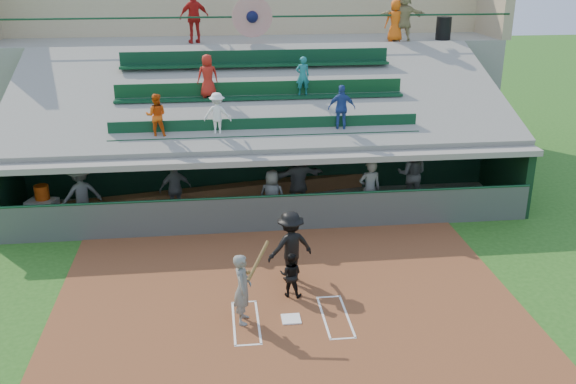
{
  "coord_description": "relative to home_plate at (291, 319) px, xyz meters",
  "views": [
    {
      "loc": [
        -1.54,
        -12.53,
        7.86
      ],
      "look_at": [
        0.34,
        3.5,
        1.8
      ],
      "focal_mm": 40.0,
      "sensor_mm": 36.0,
      "label": 1
    }
  ],
  "objects": [
    {
      "name": "trash_bin",
      "position": [
        7.55,
        12.4,
        5.01
      ],
      "size": [
        0.59,
        0.59,
        0.88
      ],
      "primitive_type": "cylinder",
      "color": "black",
      "rests_on": "concourse_slab"
    },
    {
      "name": "batters_box_chalk",
      "position": [
        0.0,
        0.0,
        -0.01
      ],
      "size": [
        2.65,
        1.85,
        0.01
      ],
      "color": "white",
      "rests_on": "dirt_slab"
    },
    {
      "name": "dugout_floor",
      "position": [
        0.0,
        6.75,
        -0.02
      ],
      "size": [
        16.0,
        3.5,
        0.04
      ],
      "primitive_type": "cube",
      "color": "gray",
      "rests_on": "ground"
    },
    {
      "name": "dugout_player_f",
      "position": [
        4.82,
        6.74,
        0.99
      ],
      "size": [
        1.15,
        1.01,
        1.98
      ],
      "primitive_type": "imported",
      "rotation": [
        0.0,
        0.0,
        2.82
      ],
      "color": "#575954",
      "rests_on": "dugout_floor"
    },
    {
      "name": "concourse_staff_c",
      "position": [
        5.81,
        12.09,
        5.51
      ],
      "size": [
        1.79,
        0.69,
        1.89
      ],
      "primitive_type": "imported",
      "rotation": [
        0.0,
        0.0,
        3.06
      ],
      "color": "tan",
      "rests_on": "concourse_slab"
    },
    {
      "name": "dugout_bench",
      "position": [
        0.02,
        7.91,
        0.25
      ],
      "size": [
        16.02,
        3.7,
        0.49
      ],
      "primitive_type": "cube",
      "rotation": [
        0.0,
        0.0,
        0.2
      ],
      "color": "#956236",
      "rests_on": "dugout_floor"
    },
    {
      "name": "dugout_player_a",
      "position": [
        -5.65,
        6.19,
        0.95
      ],
      "size": [
        1.41,
        1.15,
        1.89
      ],
      "primitive_type": "imported",
      "rotation": [
        0.0,
        0.0,
        3.57
      ],
      "color": "#525550",
      "rests_on": "dugout_floor"
    },
    {
      "name": "concourse_staff_a",
      "position": [
        -2.14,
        12.54,
        5.52
      ],
      "size": [
        1.21,
        0.77,
        1.91
      ],
      "primitive_type": "imported",
      "rotation": [
        0.0,
        0.0,
        3.43
      ],
      "color": "red",
      "rests_on": "concourse_slab"
    },
    {
      "name": "dugout_player_b",
      "position": [
        -2.85,
        6.59,
        0.87
      ],
      "size": [
        1.09,
        0.68,
        1.72
      ],
      "primitive_type": "imported",
      "rotation": [
        0.0,
        0.0,
        3.41
      ],
      "color": "#5C5E59",
      "rests_on": "dugout_floor"
    },
    {
      "name": "dugout_player_c",
      "position": [
        0.11,
        5.66,
        0.83
      ],
      "size": [
        0.94,
        0.76,
        1.65
      ],
      "primitive_type": "imported",
      "rotation": [
        0.0,
        0.0,
        2.8
      ],
      "color": "#575A55",
      "rests_on": "dugout_floor"
    },
    {
      "name": "dirt_slab",
      "position": [
        0.0,
        0.5,
        -0.03
      ],
      "size": [
        11.0,
        9.0,
        0.02
      ],
      "primitive_type": "cube",
      "color": "brown",
      "rests_on": "ground"
    },
    {
      "name": "concourse_slab",
      "position": [
        0.0,
        13.5,
        2.26
      ],
      "size": [
        20.0,
        3.0,
        4.6
      ],
      "primitive_type": "cube",
      "color": "gray",
      "rests_on": "ground"
    },
    {
      "name": "concourse_staff_b",
      "position": [
        5.49,
        12.08,
        5.35
      ],
      "size": [
        0.77,
        0.5,
        1.57
      ],
      "primitive_type": "imported",
      "rotation": [
        0.0,
        0.0,
        3.15
      ],
      "color": "#E5570D",
      "rests_on": "concourse_slab"
    },
    {
      "name": "home_plate",
      "position": [
        0.0,
        0.0,
        0.0
      ],
      "size": [
        0.43,
        0.43,
        0.03
      ],
      "primitive_type": "cube",
      "color": "white",
      "rests_on": "dirt_slab"
    },
    {
      "name": "batter_at_plate",
      "position": [
        -1.07,
        0.06,
        0.82
      ],
      "size": [
        0.86,
        0.74,
        1.95
      ],
      "color": "#61645E",
      "rests_on": "dirt_slab"
    },
    {
      "name": "catcher",
      "position": [
        0.12,
        1.09,
        0.55
      ],
      "size": [
        0.65,
        0.57,
        1.12
      ],
      "primitive_type": "imported",
      "rotation": [
        0.0,
        0.0,
        2.83
      ],
      "color": "black",
      "rests_on": "dirt_slab"
    },
    {
      "name": "water_cooler",
      "position": [
        -6.86,
        6.46,
        0.97
      ],
      "size": [
        0.44,
        0.44,
        0.44
      ],
      "primitive_type": "cylinder",
      "color": "#E64D0D",
      "rests_on": "white_table"
    },
    {
      "name": "white_table",
      "position": [
        -6.88,
        6.38,
        0.38
      ],
      "size": [
        0.99,
        0.84,
        0.74
      ],
      "primitive_type": "cube",
      "rotation": [
        0.0,
        0.0,
        -0.26
      ],
      "color": "silver",
      "rests_on": "dugout_floor"
    },
    {
      "name": "dugout_player_d",
      "position": [
        1.05,
        6.78,
        1.0
      ],
      "size": [
        1.93,
        0.99,
        1.99
      ],
      "primitive_type": "imported",
      "rotation": [
        0.0,
        0.0,
        3.37
      ],
      "color": "#5B5E59",
      "rests_on": "dugout_floor"
    },
    {
      "name": "dugout_player_e",
      "position": [
        3.12,
        5.57,
        0.95
      ],
      "size": [
        0.72,
        0.5,
        1.89
      ],
      "primitive_type": "imported",
      "rotation": [
        0.0,
        0.0,
        3.2
      ],
      "color": "#5E605B",
      "rests_on": "dugout_floor"
    },
    {
      "name": "ground",
      "position": [
        0.0,
        0.0,
        -0.04
      ],
      "size": [
        100.0,
        100.0,
        0.0
      ],
      "primitive_type": "plane",
      "color": "#235417",
      "rests_on": "ground"
    },
    {
      "name": "home_umpire",
      "position": [
        0.22,
        1.91,
        0.91
      ],
      "size": [
        1.34,
        1.02,
        1.84
      ],
      "primitive_type": "imported",
      "rotation": [
        0.0,
        0.0,
        3.46
      ],
      "color": "black",
      "rests_on": "dirt_slab"
    },
    {
      "name": "grandstand",
      "position": [
        -0.01,
        10.51,
        2.23
      ],
      "size": [
        20.4,
        10.4,
        7.8
      ],
      "color": "#4C514C",
      "rests_on": "ground"
    }
  ]
}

